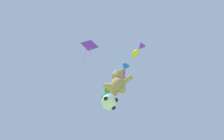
# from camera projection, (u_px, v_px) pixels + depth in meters

# --- Properties ---
(teddy_bear_kite) EXTENTS (2.05, 0.90, 2.08)m
(teddy_bear_kite) POSITION_uv_depth(u_px,v_px,m) (118.00, 82.00, 9.61)
(teddy_bear_kite) COLOR tan
(soccer_ball_kite) EXTENTS (1.01, 1.01, 0.93)m
(soccer_ball_kite) POSITION_uv_depth(u_px,v_px,m) (109.00, 102.00, 8.64)
(soccer_ball_kite) COLOR white
(fish_kite_goldfin) EXTENTS (1.52, 1.25, 0.56)m
(fish_kite_goldfin) POSITION_uv_depth(u_px,v_px,m) (138.00, 50.00, 12.76)
(fish_kite_goldfin) COLOR yellow
(fish_kite_violet) EXTENTS (1.37, 1.49, 0.60)m
(fish_kite_violet) POSITION_uv_depth(u_px,v_px,m) (124.00, 71.00, 13.46)
(fish_kite_violet) COLOR purple
(fish_kite_tangerine) EXTENTS (2.39, 1.73, 0.98)m
(fish_kite_tangerine) POSITION_uv_depth(u_px,v_px,m) (116.00, 83.00, 14.38)
(fish_kite_tangerine) COLOR orange
(fish_kite_emerald) EXTENTS (1.78, 1.78, 0.67)m
(fish_kite_emerald) POSITION_uv_depth(u_px,v_px,m) (105.00, 95.00, 16.13)
(fish_kite_emerald) COLOR green
(diamond_kite) EXTENTS (1.21, 0.97, 3.04)m
(diamond_kite) POSITION_uv_depth(u_px,v_px,m) (89.00, 46.00, 12.16)
(diamond_kite) COLOR purple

